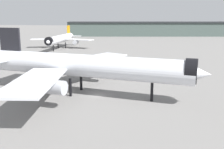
# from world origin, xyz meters

# --- Properties ---
(ground) EXTENTS (900.00, 900.00, 0.00)m
(ground) POSITION_xyz_m (0.00, 0.00, 0.00)
(ground) COLOR slate
(airliner_near_gate) EXTENTS (64.06, 57.67, 17.47)m
(airliner_near_gate) POSITION_xyz_m (-3.90, 1.14, 7.70)
(airliner_near_gate) COLOR silver
(airliner_near_gate) RESTS_ON ground
(airliner_far_taxiway) EXTENTS (42.17, 46.09, 13.80)m
(airliner_far_taxiway) POSITION_xyz_m (-42.57, 94.87, 6.08)
(airliner_far_taxiway) COLOR white
(airliner_far_taxiway) RESTS_ON ground
(terminal_building) EXTENTS (193.40, 46.24, 28.06)m
(terminal_building) POSITION_xyz_m (28.95, 207.90, 7.29)
(terminal_building) COLOR #475651
(terminal_building) RESTS_ON ground
(traffic_cone_near_nose) EXTENTS (0.54, 0.54, 0.68)m
(traffic_cone_near_nose) POSITION_xyz_m (-11.15, 39.19, 0.34)
(traffic_cone_near_nose) COLOR #F2600C
(traffic_cone_near_nose) RESTS_ON ground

